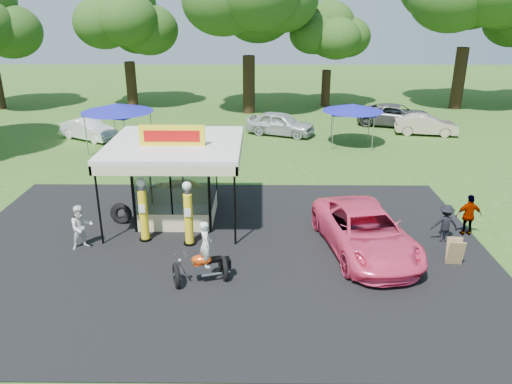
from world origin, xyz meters
TOP-DOWN VIEW (x-y plane):
  - ground at (0.00, 0.00)m, footprint 120.00×120.00m
  - asphalt_apron at (0.00, 2.00)m, footprint 20.00×14.00m
  - gas_station_kiosk at (-2.00, 4.99)m, footprint 5.40×5.40m
  - gas_pump_left at (-2.98, 2.78)m, footprint 0.48×0.48m
  - gas_pump_right at (-1.20, 2.45)m, footprint 0.48×0.48m
  - motorcycle at (-0.34, -0.22)m, footprint 1.99×1.38m
  - spare_tires at (-4.35, 4.45)m, footprint 1.03×0.66m
  - a_frame_sign at (8.37, 1.00)m, footprint 0.56×0.53m
  - kiosk_car at (-2.00, 7.20)m, footprint 2.82×1.13m
  - pink_sedan at (5.37, 1.95)m, footprint 3.68×6.29m
  - spectator_west at (-5.18, 2.14)m, footprint 1.06×1.01m
  - spectator_east_a at (8.60, 2.79)m, footprint 1.04×0.64m
  - spectator_east_b at (9.71, 3.36)m, footprint 1.01×0.42m
  - bg_car_a at (-10.03, 17.88)m, footprint 4.35×3.36m
  - bg_car_c at (2.87, 19.22)m, footprint 5.08×3.52m
  - bg_car_d at (11.58, 22.04)m, footprint 6.25×4.36m
  - bg_car_e at (13.00, 19.40)m, footprint 4.39×2.18m
  - tent_west at (-7.14, 15.02)m, footprint 4.29×4.29m
  - tent_east at (7.33, 16.68)m, footprint 3.82×3.82m
  - oak_far_b at (-9.84, 29.29)m, footprint 8.89×8.89m
  - oak_far_c at (0.52, 26.60)m, footprint 11.11×11.11m
  - oak_far_d at (7.21, 29.53)m, footprint 7.27×7.27m

SIDE VIEW (x-z plane):
  - ground at x=0.00m, z-range 0.00..0.00m
  - asphalt_apron at x=0.00m, z-range 0.00..0.04m
  - spare_tires at x=-4.35m, z-range -0.01..0.85m
  - kiosk_car at x=-2.00m, z-range 0.00..0.96m
  - a_frame_sign at x=8.37m, z-range 0.01..0.98m
  - bg_car_a at x=-10.03m, z-range 0.00..1.38m
  - bg_car_e at x=13.00m, z-range 0.00..1.38m
  - spectator_east_a at x=8.60m, z-range 0.00..1.55m
  - bg_car_d at x=11.58m, z-range 0.00..1.58m
  - bg_car_c at x=2.87m, z-range 0.00..1.61m
  - pink_sedan at x=5.37m, z-range 0.00..1.65m
  - spectator_east_b at x=9.71m, z-range 0.00..1.73m
  - spectator_west at x=-5.18m, z-range 0.00..1.73m
  - motorcycle at x=-0.34m, z-range -0.25..2.01m
  - gas_pump_right at x=-1.20m, z-range -0.05..2.53m
  - gas_pump_left at x=-2.98m, z-range -0.05..2.54m
  - gas_station_kiosk at x=-2.00m, z-range -0.31..3.87m
  - tent_east at x=7.33m, z-range 1.08..3.76m
  - tent_west at x=-7.14m, z-range 1.21..4.21m
  - oak_far_d at x=7.21m, z-range 1.19..9.84m
  - oak_far_b at x=-9.84m, z-range 1.47..12.07m
  - oak_far_c at x=0.52m, z-range 1.76..14.86m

